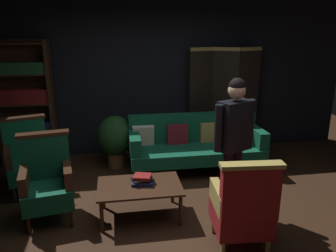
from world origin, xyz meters
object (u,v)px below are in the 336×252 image
at_px(bookshelf, 25,101).
at_px(coffee_table, 140,189).
at_px(folding_screen, 224,99).
at_px(armchair_wing_right, 47,180).
at_px(potted_plant, 115,138).
at_px(velvet_couch, 195,142).
at_px(book_black_cloth, 142,179).
at_px(book_navy_cloth, 143,182).
at_px(standing_figure, 234,136).
at_px(armchair_gilt_accent, 243,207).
at_px(book_red_leather, 142,177).
at_px(armchair_wing_left, 28,158).

height_order(bookshelf, coffee_table, bookshelf).
bearing_deg(bookshelf, folding_screen, -0.55).
xyz_separation_m(armchair_wing_right, potted_plant, (0.81, 1.41, 0.01)).
height_order(velvet_couch, book_black_cloth, velvet_couch).
distance_m(bookshelf, book_navy_cloth, 2.72).
relative_size(standing_figure, book_navy_cloth, 6.55).
bearing_deg(armchair_gilt_accent, standing_figure, 80.31).
height_order(folding_screen, book_red_leather, folding_screen).
relative_size(coffee_table, standing_figure, 0.59).
bearing_deg(book_red_leather, potted_plant, 101.45).
bearing_deg(coffee_table, armchair_wing_right, 171.51).
relative_size(folding_screen, book_red_leather, 9.43).
bearing_deg(folding_screen, armchair_wing_left, -161.81).
bearing_deg(coffee_table, book_navy_cloth, 44.95).
bearing_deg(book_black_cloth, coffee_table, -135.05).
xyz_separation_m(armchair_wing_left, book_navy_cloth, (1.53, -0.91, -0.05)).
height_order(velvet_couch, coffee_table, velvet_couch).
bearing_deg(book_red_leather, armchair_gilt_accent, -41.11).
distance_m(coffee_table, potted_plant, 1.60).
xyz_separation_m(armchair_wing_right, book_black_cloth, (1.12, -0.12, -0.02)).
height_order(potted_plant, book_black_cloth, potted_plant).
xyz_separation_m(standing_figure, book_black_cloth, (-1.06, 0.17, -0.55)).
distance_m(velvet_couch, armchair_gilt_accent, 2.08).
bearing_deg(book_black_cloth, armchair_gilt_accent, -41.11).
bearing_deg(folding_screen, book_black_cloth, -130.25).
distance_m(velvet_couch, standing_figure, 1.53).
bearing_deg(folding_screen, standing_figure, -105.66).
distance_m(armchair_wing_right, standing_figure, 2.27).
height_order(velvet_couch, book_navy_cloth, velvet_couch).
bearing_deg(book_navy_cloth, coffee_table, -135.05).
bearing_deg(bookshelf, standing_figure, -37.57).
distance_m(armchair_gilt_accent, armchair_wing_right, 2.28).
relative_size(book_black_cloth, book_red_leather, 1.22).
relative_size(armchair_wing_left, armchair_wing_right, 1.00).
distance_m(coffee_table, standing_figure, 1.29).
distance_m(velvet_couch, potted_plant, 1.30).
bearing_deg(standing_figure, book_navy_cloth, 171.15).
xyz_separation_m(potted_plant, book_black_cloth, (0.31, -1.53, -0.03)).
relative_size(bookshelf, book_navy_cloth, 7.89).
xyz_separation_m(armchair_wing_left, armchair_wing_right, (0.40, -0.79, 0.00)).
distance_m(armchair_wing_right, book_black_cloth, 1.13).
distance_m(standing_figure, book_black_cloth, 1.21).
relative_size(velvet_couch, book_black_cloth, 8.60).
xyz_separation_m(bookshelf, potted_plant, (1.43, -0.46, -0.57)).
bearing_deg(armchair_wing_left, potted_plant, 27.06).
height_order(standing_figure, book_black_cloth, standing_figure).
distance_m(bookshelf, armchair_gilt_accent, 3.94).
bearing_deg(armchair_wing_left, book_navy_cloth, -30.88).
height_order(folding_screen, potted_plant, folding_screen).
xyz_separation_m(bookshelf, book_navy_cloth, (1.74, -1.99, -0.64)).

